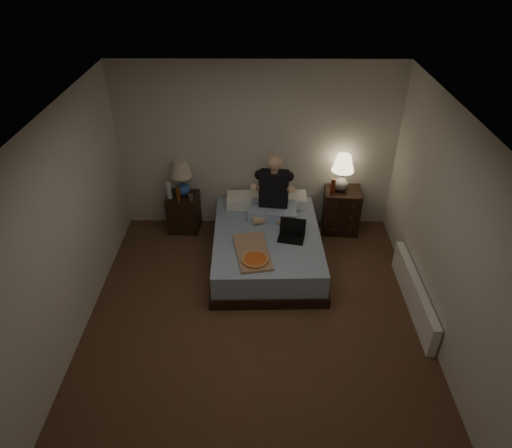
{
  "coord_description": "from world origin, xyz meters",
  "views": [
    {
      "loc": [
        0.04,
        -3.78,
        4.0
      ],
      "look_at": [
        0.0,
        0.9,
        0.85
      ],
      "focal_mm": 32.0,
      "sensor_mm": 36.0,
      "label": 1
    }
  ],
  "objects_px": {
    "lamp_left": "(182,178)",
    "beer_bottle_right": "(333,186)",
    "nightstand_right": "(341,210)",
    "water_bottle": "(169,191)",
    "nightstand_left": "(184,212)",
    "bed": "(267,247)",
    "pizza_box": "(255,260)",
    "soda_can": "(191,198)",
    "laptop": "(291,232)",
    "radiator": "(414,294)",
    "beer_bottle_left": "(178,194)",
    "lamp_right": "(342,173)",
    "person": "(274,187)"
  },
  "relations": [
    {
      "from": "beer_bottle_right",
      "to": "radiator",
      "type": "distance_m",
      "value": 1.9
    },
    {
      "from": "water_bottle",
      "to": "beer_bottle_right",
      "type": "relative_size",
      "value": 1.09
    },
    {
      "from": "bed",
      "to": "laptop",
      "type": "bearing_deg",
      "value": -26.1
    },
    {
      "from": "soda_can",
      "to": "laptop",
      "type": "bearing_deg",
      "value": -28.98
    },
    {
      "from": "person",
      "to": "laptop",
      "type": "height_order",
      "value": "person"
    },
    {
      "from": "water_bottle",
      "to": "radiator",
      "type": "distance_m",
      "value": 3.61
    },
    {
      "from": "lamp_left",
      "to": "pizza_box",
      "type": "distance_m",
      "value": 1.84
    },
    {
      "from": "nightstand_right",
      "to": "radiator",
      "type": "xyz_separation_m",
      "value": [
        0.66,
        -1.69,
        -0.14
      ]
    },
    {
      "from": "pizza_box",
      "to": "lamp_right",
      "type": "bearing_deg",
      "value": 38.86
    },
    {
      "from": "nightstand_right",
      "to": "bed",
      "type": "bearing_deg",
      "value": -140.65
    },
    {
      "from": "laptop",
      "to": "radiator",
      "type": "xyz_separation_m",
      "value": [
        1.47,
        -0.74,
        -0.39
      ]
    },
    {
      "from": "lamp_left",
      "to": "beer_bottle_left",
      "type": "distance_m",
      "value": 0.25
    },
    {
      "from": "beer_bottle_right",
      "to": "laptop",
      "type": "xyz_separation_m",
      "value": [
        -0.63,
        -0.85,
        -0.21
      ]
    },
    {
      "from": "pizza_box",
      "to": "radiator",
      "type": "distance_m",
      "value": 1.98
    },
    {
      "from": "water_bottle",
      "to": "laptop",
      "type": "bearing_deg",
      "value": -26.23
    },
    {
      "from": "radiator",
      "to": "beer_bottle_right",
      "type": "bearing_deg",
      "value": 117.57
    },
    {
      "from": "lamp_left",
      "to": "nightstand_right",
      "type": "bearing_deg",
      "value": 0.0
    },
    {
      "from": "water_bottle",
      "to": "radiator",
      "type": "height_order",
      "value": "water_bottle"
    },
    {
      "from": "nightstand_right",
      "to": "water_bottle",
      "type": "relative_size",
      "value": 2.74
    },
    {
      "from": "water_bottle",
      "to": "pizza_box",
      "type": "height_order",
      "value": "water_bottle"
    },
    {
      "from": "nightstand_left",
      "to": "pizza_box",
      "type": "xyz_separation_m",
      "value": [
        1.1,
        -1.43,
        0.22
      ]
    },
    {
      "from": "soda_can",
      "to": "pizza_box",
      "type": "distance_m",
      "value": 1.6
    },
    {
      "from": "laptop",
      "to": "radiator",
      "type": "distance_m",
      "value": 1.69
    },
    {
      "from": "lamp_right",
      "to": "radiator",
      "type": "height_order",
      "value": "lamp_right"
    },
    {
      "from": "lamp_left",
      "to": "lamp_right",
      "type": "distance_m",
      "value": 2.32
    },
    {
      "from": "lamp_right",
      "to": "soda_can",
      "type": "xyz_separation_m",
      "value": [
        -2.18,
        -0.16,
        -0.33
      ]
    },
    {
      "from": "beer_bottle_right",
      "to": "radiator",
      "type": "xyz_separation_m",
      "value": [
        0.83,
        -1.6,
        -0.6
      ]
    },
    {
      "from": "radiator",
      "to": "bed",
      "type": "bearing_deg",
      "value": 153.59
    },
    {
      "from": "lamp_right",
      "to": "laptop",
      "type": "xyz_separation_m",
      "value": [
        -0.77,
        -0.94,
        -0.37
      ]
    },
    {
      "from": "nightstand_left",
      "to": "water_bottle",
      "type": "bearing_deg",
      "value": -151.1
    },
    {
      "from": "laptop",
      "to": "nightstand_left",
      "type": "bearing_deg",
      "value": 161.06
    },
    {
      "from": "pizza_box",
      "to": "bed",
      "type": "bearing_deg",
      "value": 65.9
    },
    {
      "from": "nightstand_left",
      "to": "lamp_right",
      "type": "distance_m",
      "value": 2.43
    },
    {
      "from": "bed",
      "to": "pizza_box",
      "type": "distance_m",
      "value": 0.72
    },
    {
      "from": "lamp_left",
      "to": "lamp_right",
      "type": "bearing_deg",
      "value": 0.0
    },
    {
      "from": "nightstand_left",
      "to": "beer_bottle_left",
      "type": "xyz_separation_m",
      "value": [
        -0.02,
        -0.17,
        0.41
      ]
    },
    {
      "from": "nightstand_right",
      "to": "water_bottle",
      "type": "bearing_deg",
      "value": -174.03
    },
    {
      "from": "lamp_left",
      "to": "radiator",
      "type": "bearing_deg",
      "value": -29.2
    },
    {
      "from": "nightstand_right",
      "to": "beer_bottle_left",
      "type": "distance_m",
      "value": 2.43
    },
    {
      "from": "lamp_left",
      "to": "beer_bottle_right",
      "type": "height_order",
      "value": "lamp_left"
    },
    {
      "from": "lamp_left",
      "to": "soda_can",
      "type": "bearing_deg",
      "value": -50.38
    },
    {
      "from": "nightstand_right",
      "to": "lamp_left",
      "type": "bearing_deg",
      "value": -176.04
    },
    {
      "from": "nightstand_right",
      "to": "pizza_box",
      "type": "xyz_separation_m",
      "value": [
        -1.28,
        -1.45,
        0.17
      ]
    },
    {
      "from": "lamp_left",
      "to": "pizza_box",
      "type": "relative_size",
      "value": 0.74
    },
    {
      "from": "bed",
      "to": "water_bottle",
      "type": "distance_m",
      "value": 1.66
    },
    {
      "from": "soda_can",
      "to": "beer_bottle_left",
      "type": "bearing_deg",
      "value": -173.82
    },
    {
      "from": "nightstand_left",
      "to": "lamp_left",
      "type": "relative_size",
      "value": 1.05
    },
    {
      "from": "bed",
      "to": "lamp_right",
      "type": "height_order",
      "value": "lamp_right"
    },
    {
      "from": "beer_bottle_left",
      "to": "person",
      "type": "relative_size",
      "value": 0.25
    },
    {
      "from": "radiator",
      "to": "lamp_left",
      "type": "bearing_deg",
      "value": 150.8
    }
  ]
}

